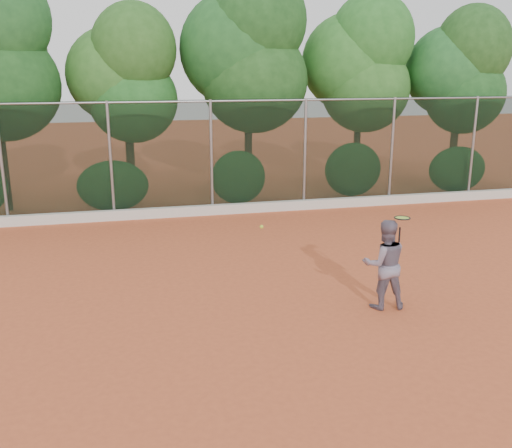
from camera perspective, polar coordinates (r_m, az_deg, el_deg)
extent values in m
plane|color=#C6562E|center=(11.44, 1.15, -7.35)|extent=(80.00, 80.00, 0.00)
cube|color=beige|center=(17.77, -4.28, 1.43)|extent=(24.00, 0.20, 0.30)
imported|color=slate|center=(10.97, 12.72, -3.94)|extent=(0.92, 0.76, 1.73)
cube|color=black|center=(17.63, -4.48, 6.62)|extent=(24.00, 0.01, 3.50)
cylinder|color=gray|center=(17.45, -4.60, 12.15)|extent=(24.00, 0.06, 0.06)
cylinder|color=gray|center=(17.75, -24.07, 5.40)|extent=(0.09, 0.09, 3.50)
cylinder|color=gray|center=(17.43, -14.32, 6.10)|extent=(0.09, 0.09, 3.50)
cylinder|color=gray|center=(17.63, -4.48, 6.62)|extent=(0.09, 0.09, 3.50)
cylinder|color=gray|center=(18.31, 4.90, 6.94)|extent=(0.09, 0.09, 3.50)
cylinder|color=gray|center=(19.45, 13.41, 7.08)|extent=(0.09, 0.09, 3.50)
cylinder|color=gray|center=(20.95, 20.84, 7.07)|extent=(0.09, 0.09, 3.50)
cylinder|color=#3B2416|center=(19.70, -23.87, 5.40)|extent=(0.24, 0.24, 2.90)
ellipsoid|color=#286125|center=(19.34, -24.12, 12.55)|extent=(3.50, 2.90, 3.40)
cylinder|color=#3E2917|center=(19.79, -12.40, 5.66)|extent=(0.28, 0.28, 2.40)
ellipsoid|color=#1F591E|center=(19.45, -12.17, 12.04)|extent=(2.90, 2.40, 2.80)
ellipsoid|color=#2A5D20|center=(19.72, -13.82, 14.32)|extent=(3.20, 2.70, 3.10)
ellipsoid|color=#24501B|center=(19.24, -12.12, 16.79)|extent=(2.70, 2.30, 2.90)
cylinder|color=#3F2618|center=(19.90, -0.77, 6.94)|extent=(0.26, 0.26, 3.00)
ellipsoid|color=#2D6426|center=(19.63, -0.14, 14.16)|extent=(3.60, 3.00, 3.50)
ellipsoid|color=#296D2A|center=(19.82, -1.82, 17.05)|extent=(3.90, 3.20, 3.80)
ellipsoid|color=#286225|center=(19.61, 0.23, 19.71)|extent=(3.20, 2.70, 3.30)
cylinder|color=#402C18|center=(21.35, 10.00, 6.89)|extent=(0.24, 0.24, 2.70)
ellipsoid|color=#275A1F|center=(21.13, 10.92, 13.16)|extent=(3.20, 2.70, 3.10)
ellipsoid|color=#256021|center=(21.20, 9.43, 15.67)|extent=(3.50, 2.90, 3.40)
ellipsoid|color=#205B1F|center=(21.09, 11.54, 17.75)|extent=(3.00, 2.50, 3.10)
cylinder|color=#482D1C|center=(22.73, 19.06, 6.53)|extent=(0.28, 0.28, 2.50)
ellipsoid|color=#286526|center=(22.55, 20.15, 12.14)|extent=(3.00, 2.50, 2.90)
ellipsoid|color=#2C752F|center=(22.52, 18.82, 14.29)|extent=(3.30, 2.80, 3.20)
ellipsoid|color=#2E6225|center=(22.51, 20.90, 16.15)|extent=(2.80, 2.40, 3.00)
ellipsoid|color=#2E6E29|center=(18.38, -14.11, 3.71)|extent=(2.20, 1.16, 1.60)
ellipsoid|color=#2E6E2A|center=(18.71, -1.77, 4.69)|extent=(1.80, 1.04, 1.76)
ellipsoid|color=#2C6225|center=(19.86, 9.66, 5.40)|extent=(2.00, 1.10, 1.84)
ellipsoid|color=#2B6C29|center=(21.74, 19.47, 5.19)|extent=(2.16, 1.12, 1.64)
cylinder|color=black|center=(10.91, 14.15, -1.10)|extent=(0.05, 0.05, 0.31)
torus|color=black|center=(10.77, 14.42, 0.59)|extent=(0.40, 0.40, 0.03)
cylinder|color=#A4C93B|center=(10.77, 14.42, 0.59)|extent=(0.34, 0.34, 0.01)
sphere|color=#B1D02F|center=(10.32, 0.56, -0.28)|extent=(0.07, 0.07, 0.07)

